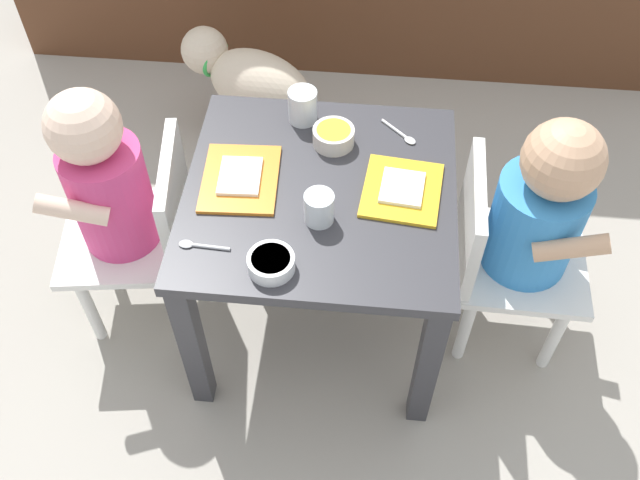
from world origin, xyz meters
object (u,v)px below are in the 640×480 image
Objects in this scene: water_cup_left at (319,209)px; spoon_by_right_tray at (402,134)px; dog at (250,81)px; seated_child_left at (114,190)px; cereal_bowl_right_side at (271,263)px; spoon_by_left_tray at (199,245)px; food_tray_right at (402,189)px; water_cup_right at (303,107)px; seated_child_right at (533,216)px; cereal_bowl_left_side at (334,136)px; dining_table at (320,217)px; food_tray_left at (240,178)px.

spoon_by_right_tray is (0.15, 0.25, -0.03)m from water_cup_left.
dog is 0.66m from spoon_by_right_tray.
seated_child_left is 8.17× the size of spoon_by_right_tray.
dog is 0.80m from water_cup_left.
cereal_bowl_right_side is 0.88× the size of spoon_by_left_tray.
food_tray_right is 1.87× the size of spoon_by_left_tray.
cereal_bowl_right_side is 0.44m from spoon_by_right_tray.
water_cup_left is 0.29m from water_cup_right.
spoon_by_left_tray is at bearing -137.33° from spoon_by_right_tray.
seated_child_right is 0.44m from cereal_bowl_left_side.
cereal_bowl_right_side is 1.08× the size of spoon_by_right_tray.
dining_table is 0.17m from cereal_bowl_left_side.
food_tray_left is 2.23× the size of cereal_bowl_left_side.
spoon_by_right_tray reaches higher than dining_table.
food_tray_left is at bearing -118.32° from water_cup_right.
seated_child_left is 0.67m from dog.
dog is at bearing 93.47° from spoon_by_left_tray.
cereal_bowl_right_side is (-0.23, -0.21, 0.01)m from food_tray_right.
cereal_bowl_left_side is at bearing -165.23° from spoon_by_right_tray.
water_cup_left is at bearing -167.57° from seated_child_right.
cereal_bowl_left_side is (0.28, -0.49, 0.26)m from dog.
water_cup_right reaches higher than dog.
cereal_bowl_left_side reaches higher than dog.
cereal_bowl_right_side is at bearing -66.38° from food_tray_left.
water_cup_left is 0.24m from spoon_by_left_tray.
spoon_by_left_tray is at bearing -112.44° from water_cup_right.
cereal_bowl_right_side is at bearing -14.48° from spoon_by_left_tray.
water_cup_right is at bearing 28.45° from seated_child_left.
water_cup_left is (0.17, -0.09, 0.02)m from food_tray_left.
water_cup_left is at bearing -150.83° from food_tray_right.
dining_table is at bearing -96.28° from cereal_bowl_left_side.
seated_child_right is at bearing 2.39° from dining_table.
food_tray_right is 0.30m from water_cup_right.
cereal_bowl_left_side is at bearing -43.67° from water_cup_right.
cereal_bowl_left_side is (0.01, 0.21, -0.01)m from water_cup_left.
food_tray_left is at bearing 74.67° from spoon_by_left_tray.
spoon_by_left_tray is 1.23× the size of spoon_by_right_tray.
cereal_bowl_right_side reaches higher than spoon_by_left_tray.
food_tray_right is at bearing -41.57° from water_cup_right.
cereal_bowl_right_side is at bearing -156.34° from seated_child_right.
spoon_by_right_tray is at bearing 14.77° from cereal_bowl_left_side.
water_cup_left reaches higher than food_tray_right.
cereal_bowl_right_side reaches higher than spoon_by_right_tray.
food_tray_right is (0.16, 0.01, 0.09)m from dining_table.
food_tray_right is at bearing -40.49° from cereal_bowl_left_side.
dining_table is 0.83× the size of seated_child_left.
dog is 6.62× the size of water_cup_left.
water_cup_left is 0.80× the size of spoon_by_right_tray.
spoon_by_left_tray reaches higher than dining_table.
dog is at bearing 133.13° from spoon_by_right_tray.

